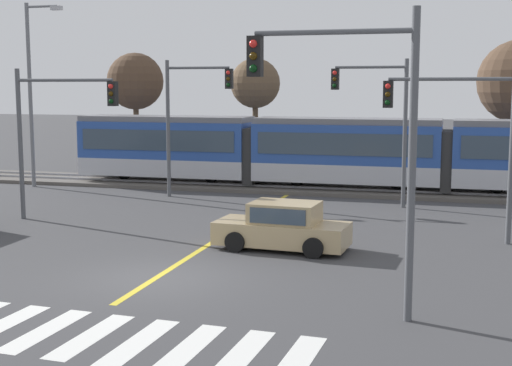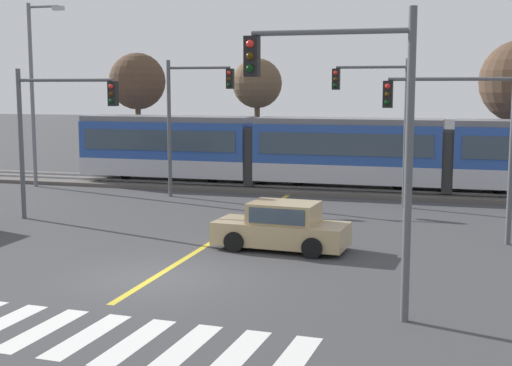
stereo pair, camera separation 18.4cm
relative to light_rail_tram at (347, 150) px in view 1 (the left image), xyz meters
name	(u,v)px [view 1 (the left image)]	position (x,y,z in m)	size (l,w,h in m)	color
ground_plane	(156,278)	(-2.52, -17.36, -2.05)	(200.00, 200.00, 0.00)	#3D3D3F
track_bed	(296,188)	(-2.52, 0.01, -1.96)	(120.00, 4.00, 0.18)	#56514C
rail_near	(293,187)	(-2.52, -0.71, -1.82)	(120.00, 0.08, 0.10)	#939399
rail_far	(299,183)	(-2.52, 0.73, -1.82)	(120.00, 0.08, 0.10)	#939399
light_rail_tram	(347,150)	(0.00, 0.00, 0.00)	(28.00, 2.64, 3.43)	#B7BAC1
crosswalk_stripe_3	(2,325)	(-4.17, -21.80, -2.04)	(0.56, 2.80, 0.01)	silver
crosswalk_stripe_4	(46,330)	(-3.07, -21.84, -2.04)	(0.56, 2.80, 0.01)	silver
crosswalk_stripe_5	(91,336)	(-1.98, -21.89, -2.04)	(0.56, 2.80, 0.01)	silver
crosswalk_stripe_6	(139,342)	(-0.88, -21.94, -2.04)	(0.56, 2.80, 0.01)	silver
crosswalk_stripe_7	(189,348)	(0.22, -21.99, -2.04)	(0.56, 2.80, 0.01)	silver
crosswalk_stripe_8	(241,355)	(1.32, -22.03, -2.04)	(0.56, 2.80, 0.01)	silver
crosswalk_stripe_9	(296,362)	(2.42, -22.08, -2.04)	(0.56, 2.80, 0.01)	silver
lane_centre_line	(229,232)	(-2.52, -10.93, -2.04)	(0.20, 17.87, 0.01)	gold
sedan_crossing	(282,228)	(-0.05, -13.07, -1.35)	(4.30, 2.11, 1.52)	tan
traffic_light_mid_right	(465,126)	(5.41, -10.31, 1.82)	(4.25, 0.38, 5.72)	#515459
traffic_light_near_right	(358,119)	(3.10, -19.11, 2.39)	(3.75, 0.38, 6.80)	#515459
traffic_light_far_right	(381,110)	(2.01, -3.97, 2.10)	(3.25, 0.38, 6.29)	#515459
traffic_light_mid_left	(53,120)	(-9.59, -10.67, 1.83)	(4.25, 0.38, 5.81)	#515459
traffic_light_far_left	(189,108)	(-6.75, -3.82, 2.13)	(3.25, 0.38, 6.34)	#515459
street_lamp_west	(33,85)	(-15.64, -2.63, 3.17)	(2.07, 0.28, 9.29)	slate
bare_tree_far_west	(135,82)	(-13.07, 3.95, 3.36)	(3.31, 3.31, 7.10)	brown
bare_tree_west	(255,84)	(-5.98, 4.70, 3.21)	(2.83, 2.83, 6.74)	brown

